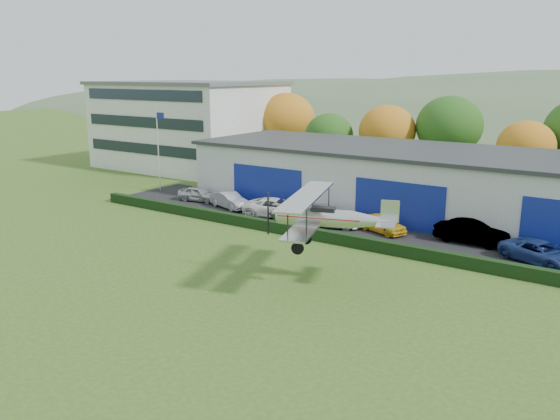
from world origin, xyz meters
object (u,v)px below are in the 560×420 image
Objects in this scene: biplane at (325,216)px; office_block at (190,124)px; car_1 at (230,200)px; car_6 at (541,253)px; car_3 at (325,216)px; car_5 at (472,232)px; car_2 at (276,208)px; car_4 at (382,223)px; hangar at (428,182)px; flagpole at (159,143)px; car_0 at (199,194)px.

office_block is at bearing 124.82° from biplane.
car_6 is at bearing -75.44° from car_1.
biplane reaches higher than car_3.
car_1 is 0.86× the size of car_5.
car_2 is 1.37× the size of car_4.
hangar is 9.75× the size of car_1.
car_4 is (32.44, -14.54, -4.50)m from office_block.
car_6 is (10.86, -1.00, 0.02)m from car_4.
car_2 is (23.45, -15.15, -4.42)m from office_block.
flagpole is (-24.88, -5.98, 2.13)m from hangar.
biplane is (10.49, -10.45, 3.03)m from car_2.
biplane is (19.46, -11.16, 3.10)m from car_0.
flagpole is 28.75m from biplane.
biplane is at bearing 160.49° from car_5.
biplane is (15.47, -10.66, 3.09)m from car_1.
car_1 is at bearing 112.81° from car_6.
office_block reaches higher than biplane.
car_2 is at bearing 97.45° from car_5.
car_3 is (28.11, -15.42, -4.35)m from office_block.
office_block is at bearing 40.01° from car_3.
hangar is 1.97× the size of office_block.
car_1 is (3.98, -0.50, 0.02)m from car_0.
car_3 is (9.65, -0.47, 0.13)m from car_1.
hangar is 20.05m from car_0.
office_block is at bearing 167.99° from hangar.
office_block reaches higher than car_2.
car_3 is at bearing -103.50° from car_0.
car_4 is (8.99, 0.61, -0.08)m from car_2.
hangar is at bearing -45.48° from car_1.
car_1 is at bearing 65.95° from car_3.
hangar is 7.61× the size of car_2.
car_1 is (10.34, -1.94, -4.05)m from flagpole.
car_0 is (6.36, -1.44, -4.07)m from flagpole.
car_4 is at bearing 108.93° from car_6.
office_block is 2.57× the size of flagpole.
car_5 reaches higher than car_4.
office_block is 35.83m from car_4.
office_block reaches higher than hangar.
flagpole is at bearing 107.23° from car_4.
biplane is at bearing -129.26° from car_0.
car_2 reaches higher than car_1.
car_5 is (38.63, -13.71, -4.36)m from office_block.
car_2 is 0.65× the size of biplane.
flagpole reaches higher than car_6.
car_5 is 5.02m from car_6.
flagpole is at bearing 61.86° from car_3.
car_4 is at bearing -94.26° from hangar.
car_5 is at bearing -61.49° from car_4.
flagpole reaches higher than car_3.
hangar reaches higher than car_0.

